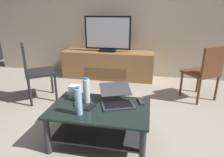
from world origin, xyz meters
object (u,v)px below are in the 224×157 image
Objects in this scene: soundbar_remote at (141,101)px; tv_remote at (77,103)px; water_bottle_far at (79,101)px; television at (108,35)px; dining_chair at (205,71)px; coffee_table at (100,119)px; side_chair at (34,69)px; media_cabinet at (108,65)px; router_box at (75,92)px; laptop at (117,98)px; water_bottle_near at (86,91)px; cell_phone at (90,107)px.

tv_remote is at bearing 177.80° from soundbar_remote.
television is at bearing 95.43° from water_bottle_far.
dining_chair reaches higher than water_bottle_far.
coffee_table is at bearing 47.39° from water_bottle_far.
television is at bearing 55.79° from side_chair.
media_cabinet is 12.60× the size of router_box.
television is 2.15m from soundbar_remote.
laptop is at bearing -5.04° from tv_remote.
side_chair is 3.21× the size of water_bottle_near.
laptop is at bearing 179.17° from soundbar_remote.
router_box reaches higher than tv_remote.
tv_remote is (-0.11, 0.21, -0.13)m from water_bottle_far.
cell_phone is 0.57m from soundbar_remote.
laptop is 0.27m from soundbar_remote.
coffee_table is at bearing -169.70° from soundbar_remote.
side_chair reaches higher than coffee_table.
television is 2.17m from tv_remote.
router_box is (-0.50, 0.04, 0.02)m from laptop.
water_bottle_near is 0.27m from water_bottle_far.
media_cabinet is 11.84× the size of tv_remote.
water_bottle_near reaches higher than coffee_table.
laptop is at bearing -74.97° from television.
media_cabinet is 2.11m from laptop.
dining_chair reaches higher than soundbar_remote.
soundbar_remote is at bearing 2.06° from router_box.
side_chair is (-0.89, -1.33, 0.24)m from media_cabinet.
water_bottle_near is at bearing -172.78° from laptop.
water_bottle_near is 1.78× the size of tv_remote.
water_bottle_far reaches higher than laptop.
dining_chair is 2.06m from router_box.
coffee_table is 0.17m from cell_phone.
side_chair is at bearing 145.71° from water_bottle_near.
television is at bearing 100.07° from coffee_table.
side_chair is at bearing 123.03° from tv_remote.
media_cabinet is at bearing 99.97° from coffee_table.
soundbar_remote is (0.51, 0.24, 0.01)m from cell_phone.
television is 2.25m from cell_phone.
coffee_table is at bearing -134.48° from dining_chair.
dining_chair is (1.73, -0.78, -0.42)m from television.
media_cabinet is at bearing 96.06° from soundbar_remote.
television is (-0.38, 2.15, 0.62)m from coffee_table.
dining_chair is at bearing 35.37° from soundbar_remote.
media_cabinet reaches higher than tv_remote.
water_bottle_near is 0.20m from cell_phone.
router_box is at bearing 153.78° from water_bottle_near.
side_chair reaches higher than cell_phone.
tv_remote is at bearing -86.98° from television.
coffee_table is 6.51× the size of tv_remote.
soundbar_remote is at bearing 10.78° from water_bottle_near.
router_box reaches higher than coffee_table.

